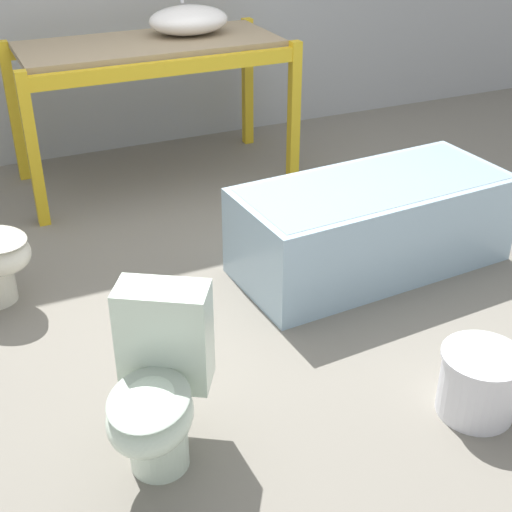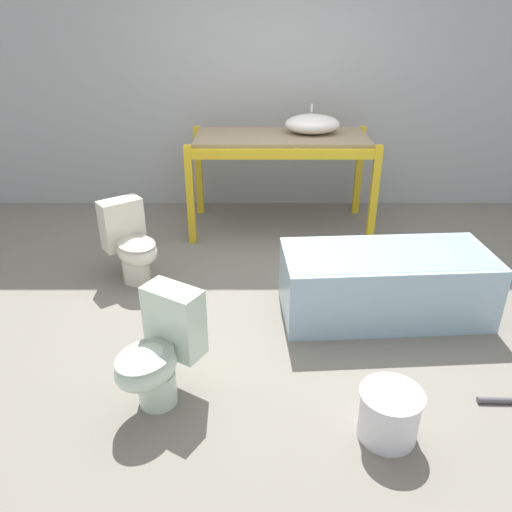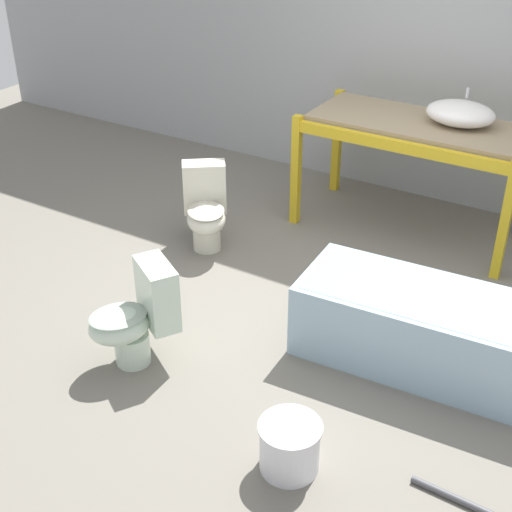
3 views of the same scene
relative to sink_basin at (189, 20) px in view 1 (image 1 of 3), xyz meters
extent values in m
plane|color=slate|center=(-0.40, -1.36, -1.07)|extent=(12.00, 12.00, 0.00)
cube|color=gold|center=(-1.19, -0.47, -0.58)|extent=(0.07, 0.07, 0.97)
cube|color=gold|center=(0.57, -0.47, -0.58)|extent=(0.07, 0.07, 0.97)
cube|color=gold|center=(-1.19, 0.32, -0.58)|extent=(0.07, 0.07, 0.97)
cube|color=gold|center=(0.57, 0.32, -0.58)|extent=(0.07, 0.07, 0.97)
cube|color=gold|center=(-0.31, -0.47, -0.18)|extent=(1.76, 0.06, 0.09)
cube|color=gold|center=(-0.31, 0.32, -0.18)|extent=(1.76, 0.06, 0.09)
cube|color=#998466|center=(-0.31, -0.07, -0.11)|extent=(1.69, 0.73, 0.04)
ellipsoid|color=white|center=(0.00, 0.00, 0.00)|extent=(0.54, 0.42, 0.19)
cube|color=#99B7CC|center=(0.41, -1.76, -0.81)|extent=(1.56, 0.76, 0.51)
cube|color=#829CAD|center=(0.41, -1.76, -0.67)|extent=(1.47, 0.67, 0.21)
cylinder|color=silver|center=(-1.14, -2.73, -0.96)|extent=(0.23, 0.23, 0.21)
ellipsoid|color=silver|center=(-1.18, -2.79, -0.76)|extent=(0.47, 0.49, 0.21)
ellipsoid|color=#A3B3A3|center=(-1.18, -2.79, -0.69)|extent=(0.44, 0.47, 0.03)
cube|color=silver|center=(-1.04, -2.56, -0.60)|extent=(0.39, 0.33, 0.43)
cylinder|color=silver|center=(0.16, -2.99, -0.92)|extent=(0.32, 0.32, 0.30)
cylinder|color=silver|center=(0.16, -2.99, -0.78)|extent=(0.34, 0.34, 0.02)
camera|label=1|loc=(-1.63, -4.70, 0.99)|focal=50.00mm
camera|label=2|loc=(-0.56, -5.00, 1.05)|focal=35.00mm
camera|label=3|loc=(1.43, -5.42, 1.86)|focal=50.00mm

